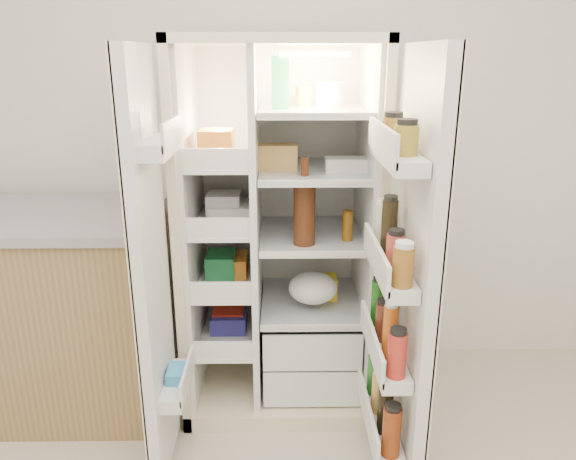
{
  "coord_description": "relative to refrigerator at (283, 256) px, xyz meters",
  "views": [
    {
      "loc": [
        -0.01,
        -0.93,
        1.72
      ],
      "look_at": [
        0.02,
        1.25,
        1.02
      ],
      "focal_mm": 34.0,
      "sensor_mm": 36.0,
      "label": 1
    }
  ],
  "objects": [
    {
      "name": "wall_back",
      "position": [
        0.0,
        0.35,
        0.6
      ],
      "size": [
        4.0,
        0.02,
        2.7
      ],
      "primitive_type": "cube",
      "color": "silver",
      "rests_on": "floor"
    },
    {
      "name": "refrigerator",
      "position": [
        0.0,
        0.0,
        0.0
      ],
      "size": [
        0.92,
        0.7,
        1.8
      ],
      "color": "beige",
      "rests_on": "floor"
    },
    {
      "name": "freezer_door",
      "position": [
        -0.52,
        -0.6,
        0.15
      ],
      "size": [
        0.15,
        0.4,
        1.72
      ],
      "color": "silver",
      "rests_on": "floor"
    },
    {
      "name": "fridge_door",
      "position": [
        0.46,
        -0.69,
        0.13
      ],
      "size": [
        0.17,
        0.58,
        1.72
      ],
      "color": "silver",
      "rests_on": "floor"
    },
    {
      "name": "kitchen_counter",
      "position": [
        -1.3,
        -0.1,
        -0.24
      ],
      "size": [
        1.39,
        0.74,
        1.01
      ],
      "color": "olive",
      "rests_on": "floor"
    }
  ]
}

